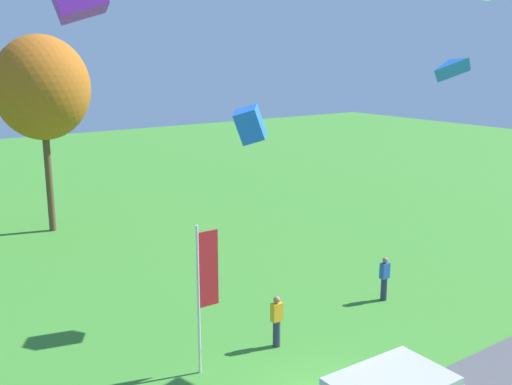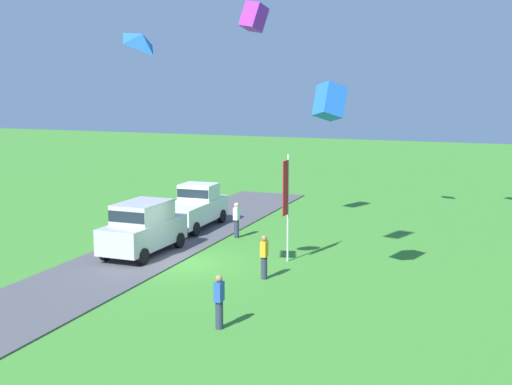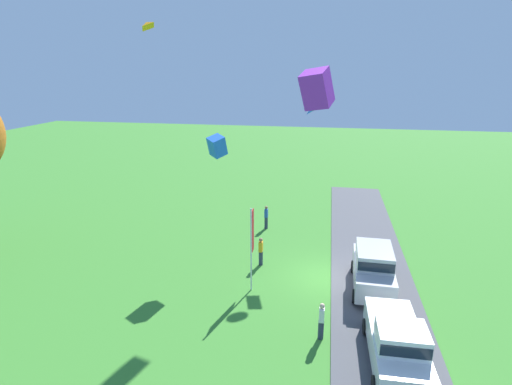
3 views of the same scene
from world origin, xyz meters
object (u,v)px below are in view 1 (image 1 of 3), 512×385
object	(u,v)px
tree_lone_near	(42,88)
flag_banner	(205,280)
person_beside_suv	(277,321)
person_on_lawn	(384,278)
kite_box_mid_center	(250,125)
kite_diamond_high_left	(449,66)

from	to	relation	value
tree_lone_near	flag_banner	xyz separation A→B (m)	(-0.85, -17.24, -4.62)
flag_banner	person_beside_suv	bearing A→B (deg)	-0.43
person_on_lawn	kite_box_mid_center	xyz separation A→B (m)	(-4.72, 2.14, 5.95)
person_beside_suv	tree_lone_near	distance (m)	18.56
tree_lone_near	kite_box_mid_center	distance (m)	14.80
tree_lone_near	flag_banner	distance (m)	17.87
person_beside_suv	flag_banner	xyz separation A→B (m)	(-2.60, 0.02, 1.99)
kite_diamond_high_left	tree_lone_near	bearing A→B (deg)	107.34
person_beside_suv	kite_diamond_high_left	bearing A→B (deg)	-29.79
kite_box_mid_center	person_beside_suv	bearing A→B (deg)	-108.06
person_on_lawn	person_beside_suv	bearing A→B (deg)	-174.23
kite_diamond_high_left	kite_box_mid_center	distance (m)	6.64
flag_banner	kite_diamond_high_left	distance (m)	9.56
kite_diamond_high_left	person_beside_suv	bearing A→B (deg)	150.21
kite_box_mid_center	kite_diamond_high_left	bearing A→B (deg)	-55.93
kite_diamond_high_left	kite_box_mid_center	size ratio (longest dim) A/B	0.96
tree_lone_near	kite_diamond_high_left	distance (m)	20.78
flag_banner	kite_box_mid_center	distance (m)	5.92
person_beside_suv	kite_diamond_high_left	xyz separation A→B (m)	(4.43, -2.53, 7.95)
tree_lone_near	kite_box_mid_center	xyz separation A→B (m)	(2.64, -14.55, -0.66)
person_beside_suv	kite_box_mid_center	world-z (taller)	kite_box_mid_center
flag_banner	kite_diamond_high_left	size ratio (longest dim) A/B	4.26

